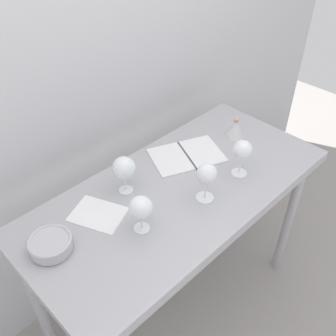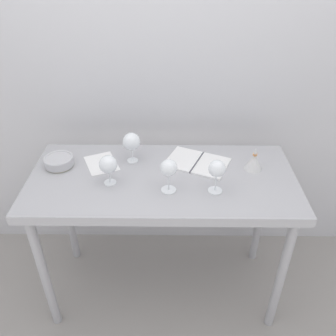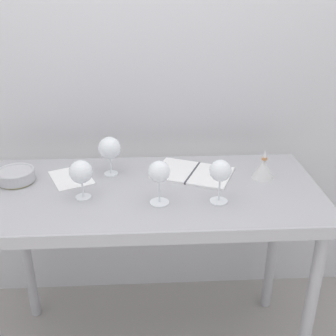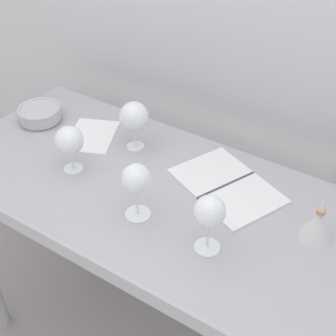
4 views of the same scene
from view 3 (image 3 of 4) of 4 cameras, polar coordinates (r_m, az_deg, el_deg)
The scene contains 10 objects.
back_wall at distance 2.07m, azimuth -2.84°, elevation 13.62°, with size 3.80×0.04×2.60m, color silver.
steel_counter at distance 1.78m, azimuth -2.34°, elevation -5.82°, with size 1.40×0.65×0.90m.
wine_glass_far_left at distance 1.82m, azimuth -7.93°, elevation 2.60°, with size 0.10×0.10×0.17m.
wine_glass_near_center at distance 1.57m, azimuth -1.21°, elevation -0.69°, with size 0.08×0.08×0.18m.
wine_glass_near_right at distance 1.59m, azimuth 7.11°, elevation -0.54°, with size 0.08×0.08×0.18m.
wine_glass_near_left at distance 1.65m, azimuth -11.72°, elevation -0.61°, with size 0.09×0.09×0.16m.
open_notebook at distance 1.86m, azimuth 3.36°, elevation -0.66°, with size 0.39×0.34×0.01m.
tasting_sheet_upper at distance 1.87m, azimuth -12.99°, elevation -1.26°, with size 0.16×0.21×0.00m, color white.
tasting_bowl at distance 1.89m, azimuth -19.93°, elevation -0.93°, with size 0.16×0.16×0.06m.
decanter_funnel at distance 1.85m, azimuth 12.81°, elevation -0.04°, with size 0.10×0.10×0.13m.
Camera 3 is at (-0.01, -1.54, 1.71)m, focal length 44.95 mm.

